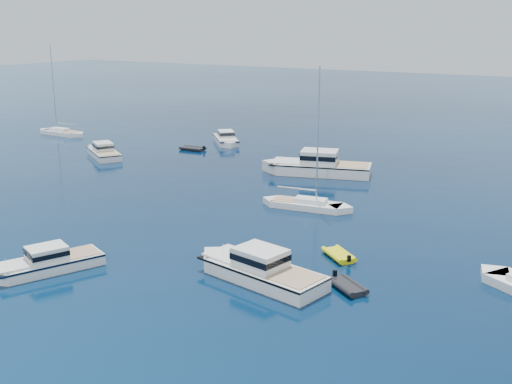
# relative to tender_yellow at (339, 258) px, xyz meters

# --- Properties ---
(ground) EXTENTS (400.00, 400.00, 0.00)m
(ground) POSITION_rel_tender_yellow_xyz_m (-11.25, -20.52, 0.00)
(ground) COLOR navy
(ground) RESTS_ON ground
(motor_cruiser_left) EXTENTS (5.83, 9.01, 2.27)m
(motor_cruiser_left) POSITION_rel_tender_yellow_xyz_m (-16.50, -13.04, 0.00)
(motor_cruiser_left) COLOR silver
(motor_cruiser_left) RESTS_ON ground
(motor_cruiser_centre) EXTENTS (11.32, 5.31, 2.86)m
(motor_cruiser_centre) POSITION_rel_tender_yellow_xyz_m (-3.05, -6.53, 0.00)
(motor_cruiser_centre) COLOR silver
(motor_cruiser_centre) RESTS_ON ground
(motor_cruiser_far_l) EXTENTS (9.47, 7.43, 2.46)m
(motor_cruiser_far_l) POSITION_rel_tender_yellow_xyz_m (-41.20, 17.52, 0.00)
(motor_cruiser_far_l) COLOR silver
(motor_cruiser_far_l) RESTS_ON ground
(motor_cruiser_distant) EXTENTS (14.16, 7.96, 3.55)m
(motor_cruiser_distant) POSITION_rel_tender_yellow_xyz_m (-13.15, 23.28, 0.00)
(motor_cruiser_distant) COLOR silver
(motor_cruiser_distant) RESTS_ON ground
(motor_cruiser_horizon) EXTENTS (8.07, 8.37, 2.34)m
(motor_cruiser_horizon) POSITION_rel_tender_yellow_xyz_m (-32.74, 33.63, 0.00)
(motor_cruiser_horizon) COLOR white
(motor_cruiser_horizon) RESTS_ON ground
(sailboat_centre) EXTENTS (9.54, 3.69, 13.66)m
(sailboat_centre) POSITION_rel_tender_yellow_xyz_m (-7.86, 10.26, 0.00)
(sailboat_centre) COLOR white
(sailboat_centre) RESTS_ON ground
(sailboat_far_l) EXTENTS (9.68, 2.56, 14.21)m
(sailboat_far_l) POSITION_rel_tender_yellow_xyz_m (-58.68, 26.17, 0.00)
(sailboat_far_l) COLOR white
(sailboat_far_l) RESTS_ON ground
(tender_yellow) EXTENTS (3.57, 3.37, 0.95)m
(tender_yellow) POSITION_rel_tender_yellow_xyz_m (0.00, 0.00, 0.00)
(tender_yellow) COLOR yellow
(tender_yellow) RESTS_ON ground
(tender_grey_near) EXTENTS (3.59, 3.25, 0.95)m
(tender_grey_near) POSITION_rel_tender_yellow_xyz_m (2.78, -4.93, 0.00)
(tender_grey_near) COLOR black
(tender_grey_near) RESTS_ON ground
(tender_grey_far) EXTENTS (3.76, 2.28, 0.95)m
(tender_grey_far) POSITION_rel_tender_yellow_xyz_m (-33.83, 27.01, 0.00)
(tender_grey_far) COLOR black
(tender_grey_far) RESTS_ON ground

